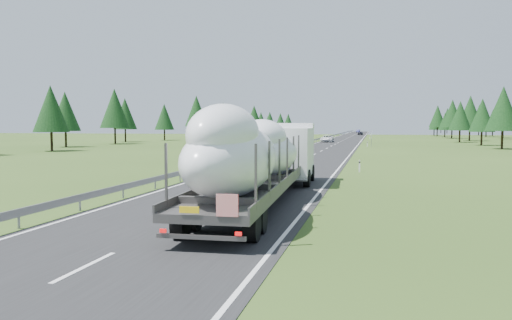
% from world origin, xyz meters
% --- Properties ---
extents(ground, '(400.00, 400.00, 0.00)m').
position_xyz_m(ground, '(0.00, 0.00, 0.00)').
color(ground, '#2D4517').
rests_on(ground, ground).
extents(road_surface, '(10.00, 400.00, 0.02)m').
position_xyz_m(road_surface, '(0.00, 100.00, 0.01)').
color(road_surface, black).
rests_on(road_surface, ground).
extents(guardrail, '(0.10, 400.00, 0.76)m').
position_xyz_m(guardrail, '(-5.30, 99.94, 0.60)').
color(guardrail, slate).
rests_on(guardrail, ground).
extents(marker_posts, '(0.13, 350.08, 1.00)m').
position_xyz_m(marker_posts, '(6.50, 155.00, 0.54)').
color(marker_posts, silver).
rests_on(marker_posts, ground).
extents(highway_sign, '(0.08, 0.90, 2.60)m').
position_xyz_m(highway_sign, '(7.20, 80.00, 1.81)').
color(highway_sign, slate).
rests_on(highway_sign, ground).
extents(tree_line_left, '(15.06, 311.87, 12.30)m').
position_xyz_m(tree_line_left, '(-43.94, 125.40, 6.76)').
color(tree_line_left, black).
rests_on(tree_line_left, ground).
extents(boat_truck, '(3.77, 21.73, 4.65)m').
position_xyz_m(boat_truck, '(2.22, 11.96, 2.46)').
color(boat_truck, silver).
rests_on(boat_truck, ground).
extents(distant_van, '(2.70, 5.81, 1.61)m').
position_xyz_m(distant_van, '(-2.77, 102.77, 0.81)').
color(distant_van, white).
rests_on(distant_van, ground).
extents(distant_car_dark, '(2.20, 4.61, 1.52)m').
position_xyz_m(distant_car_dark, '(2.47, 188.83, 0.76)').
color(distant_car_dark, black).
rests_on(distant_car_dark, ground).
extents(distant_car_blue, '(2.01, 4.86, 1.57)m').
position_xyz_m(distant_car_blue, '(-0.36, 254.68, 0.78)').
color(distant_car_blue, '#1B1E4D').
rests_on(distant_car_blue, ground).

